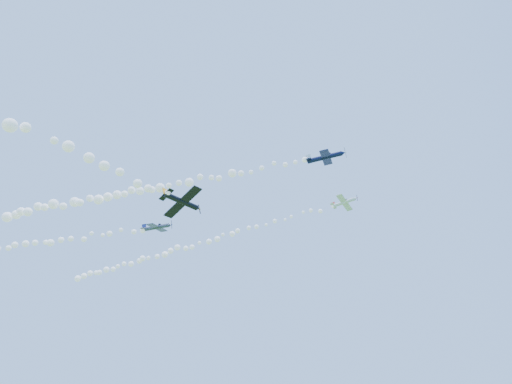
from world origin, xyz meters
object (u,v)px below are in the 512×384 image
at_px(plane_navy, 326,157).
at_px(plane_grey, 157,227).
at_px(plane_black, 182,202).
at_px(plane_white, 344,202).

height_order(plane_navy, plane_grey, plane_navy).
bearing_deg(plane_navy, plane_black, -151.96).
distance_m(plane_navy, plane_grey, 36.66).
relative_size(plane_white, plane_navy, 0.89).
bearing_deg(plane_grey, plane_black, -53.32).
relative_size(plane_navy, plane_black, 1.01).
bearing_deg(plane_black, plane_white, -8.02).
relative_size(plane_white, plane_grey, 0.95).
height_order(plane_grey, plane_black, plane_grey).
xyz_separation_m(plane_white, plane_grey, (-34.28, -19.95, -8.21)).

